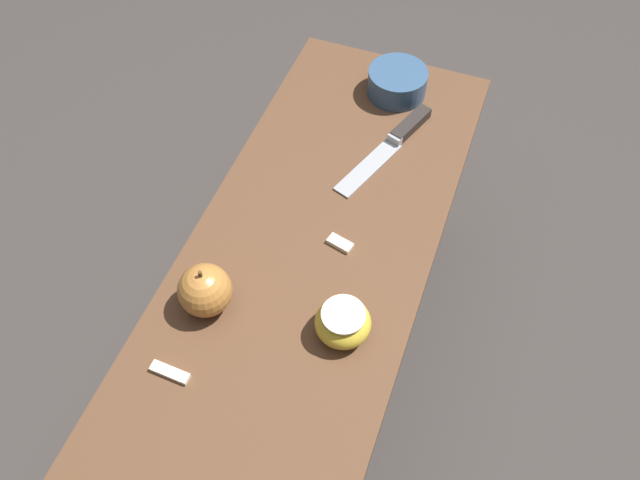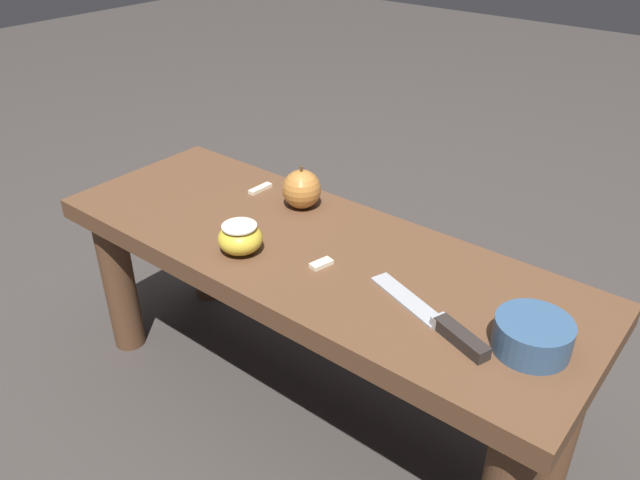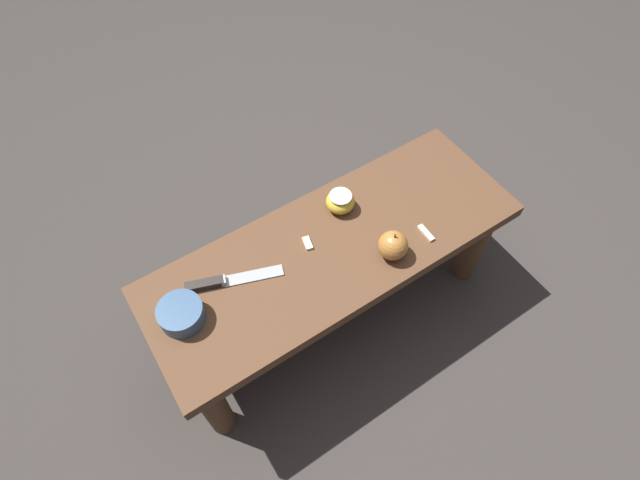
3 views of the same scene
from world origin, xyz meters
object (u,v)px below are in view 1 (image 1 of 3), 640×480
Objects in this scene: wooden_bench at (303,290)px; apple_whole at (205,290)px; knife at (398,137)px; apple_cut at (343,323)px; bowl at (397,82)px.

apple_whole reaches higher than wooden_bench.
apple_whole is at bearing -2.26° from knife.
apple_whole is at bearing -42.98° from wooden_bench.
wooden_bench is 4.28× the size of knife.
knife is 0.39m from apple_cut.
knife is at bearing 17.90° from bowl.
apple_cut is at bearing 24.33° from knife.
wooden_bench is 13.03× the size of apple_cut.
bowl is at bearing -172.16° from apple_cut.
apple_whole is 1.11× the size of apple_cut.
knife reaches higher than wooden_bench.
wooden_bench is 0.19m from apple_whole.
apple_cut is at bearing 97.45° from apple_whole.
apple_cut reaches higher than wooden_bench.
apple_whole is 0.80× the size of bowl.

